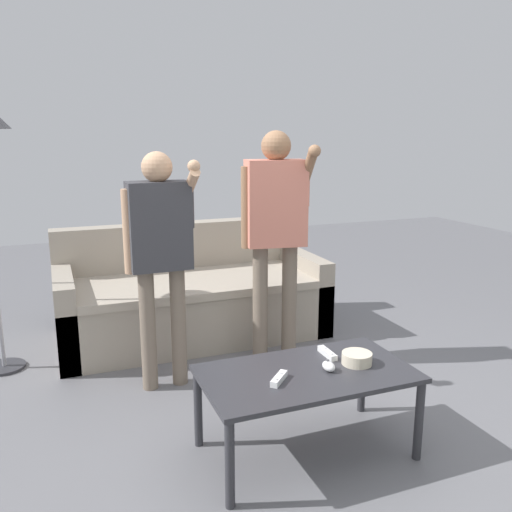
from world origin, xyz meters
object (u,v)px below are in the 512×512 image
object	(u,v)px
snack_bowl	(357,358)
game_remote_wand_far	(327,353)
player_left	(160,243)
game_remote_nunchuk	(329,366)
player_right	(276,220)
game_remote_wand_near	(279,379)
coffee_table	(307,381)
couch	(191,298)

from	to	relation	value
snack_bowl	game_remote_wand_far	size ratio (longest dim) A/B	0.97
snack_bowl	player_left	world-z (taller)	player_left
game_remote_nunchuk	player_right	world-z (taller)	player_right
game_remote_nunchuk	game_remote_wand_near	distance (m)	0.28
snack_bowl	player_right	xyz separation A→B (m)	(0.03, 1.13, 0.55)
coffee_table	game_remote_nunchuk	world-z (taller)	game_remote_nunchuk
game_remote_wand_far	game_remote_nunchuk	bearing A→B (deg)	-116.86
coffee_table	snack_bowl	size ratio (longest dim) A/B	6.80
couch	snack_bowl	xyz separation A→B (m)	(0.40, -1.87, 0.18)
player_left	couch	bearing A→B (deg)	65.19
couch	game_remote_wand_far	size ratio (longest dim) A/B	12.93
game_remote_wand_far	coffee_table	bearing A→B (deg)	-144.66
couch	player_left	distance (m)	1.14
coffee_table	player_right	distance (m)	1.32
couch	player_right	world-z (taller)	player_right
couch	player_right	xyz separation A→B (m)	(0.43, -0.74, 0.72)
game_remote_nunchuk	game_remote_wand_near	size ratio (longest dim) A/B	0.67
game_remote_nunchuk	game_remote_wand_far	distance (m)	0.18
player_left	player_right	bearing A→B (deg)	8.24
couch	game_remote_nunchuk	size ratio (longest dim) A/B	23.58
player_right	player_left	distance (m)	0.84
coffee_table	game_remote_wand_far	world-z (taller)	game_remote_wand_far
player_left	game_remote_wand_far	size ratio (longest dim) A/B	9.36
player_right	game_remote_wand_near	bearing A→B (deg)	-112.44
couch	coffee_table	world-z (taller)	couch
coffee_table	game_remote_wand_near	world-z (taller)	game_remote_wand_near
player_right	game_remote_wand_far	world-z (taller)	player_right
game_remote_wand_far	snack_bowl	bearing A→B (deg)	-57.31
couch	player_left	bearing A→B (deg)	-114.81
coffee_table	couch	bearing A→B (deg)	93.67
couch	snack_bowl	distance (m)	1.92
couch	game_remote_wand_far	xyz separation A→B (m)	(0.31, -1.73, 0.16)
player_left	game_remote_wand_near	xyz separation A→B (m)	(0.34, -1.05, -0.48)
coffee_table	game_remote_nunchuk	xyz separation A→B (m)	(0.10, -0.03, 0.08)
game_remote_wand_near	player_right	bearing A→B (deg)	67.56
snack_bowl	game_remote_nunchuk	world-z (taller)	snack_bowl
game_remote_nunchuk	player_right	bearing A→B (deg)	79.94
snack_bowl	game_remote_wand_far	world-z (taller)	snack_bowl
game_remote_nunchuk	player_right	size ratio (longest dim) A/B	0.05
couch	game_remote_wand_near	bearing A→B (deg)	-91.71
coffee_table	player_right	bearing A→B (deg)	74.63
coffee_table	game_remote_wand_near	xyz separation A→B (m)	(-0.18, -0.05, 0.07)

